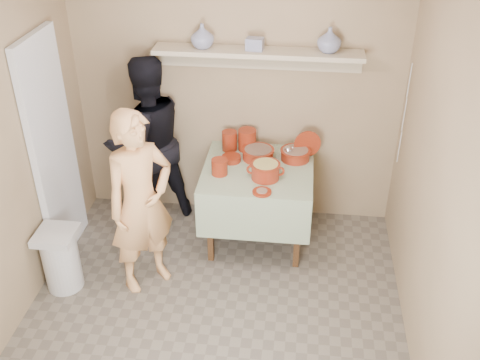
# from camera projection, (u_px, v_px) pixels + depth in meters

# --- Properties ---
(ground) EXTENTS (3.50, 3.50, 0.00)m
(ground) POSITION_uv_depth(u_px,v_px,m) (209.00, 335.00, 4.30)
(ground) COLOR #675D51
(ground) RESTS_ON ground
(tile_panel) EXTENTS (0.06, 0.70, 2.00)m
(tile_panel) POSITION_uv_depth(u_px,v_px,m) (54.00, 151.00, 4.73)
(tile_panel) COLOR silver
(tile_panel) RESTS_ON ground
(plate_stack_a) EXTENTS (0.14, 0.14, 0.19)m
(plate_stack_a) POSITION_uv_depth(u_px,v_px,m) (229.00, 141.00, 5.21)
(plate_stack_a) COLOR maroon
(plate_stack_a) RESTS_ON serving_table
(plate_stack_b) EXTENTS (0.17, 0.17, 0.20)m
(plate_stack_b) POSITION_uv_depth(u_px,v_px,m) (247.00, 140.00, 5.21)
(plate_stack_b) COLOR maroon
(plate_stack_b) RESTS_ON serving_table
(bowl_stack) EXTENTS (0.14, 0.14, 0.14)m
(bowl_stack) POSITION_uv_depth(u_px,v_px,m) (219.00, 167.00, 4.84)
(bowl_stack) COLOR maroon
(bowl_stack) RESTS_ON serving_table
(empty_bowl) EXTENTS (0.17, 0.17, 0.05)m
(empty_bowl) POSITION_uv_depth(u_px,v_px,m) (231.00, 159.00, 5.06)
(empty_bowl) COLOR maroon
(empty_bowl) RESTS_ON serving_table
(propped_lid) EXTENTS (0.25, 0.10, 0.25)m
(propped_lid) POSITION_uv_depth(u_px,v_px,m) (307.00, 144.00, 5.10)
(propped_lid) COLOR maroon
(propped_lid) RESTS_ON serving_table
(vase_right) EXTENTS (0.24, 0.24, 0.21)m
(vase_right) POSITION_uv_depth(u_px,v_px,m) (329.00, 40.00, 4.66)
(vase_right) COLOR navy
(vase_right) RESTS_ON wall_shelf
(vase_left) EXTENTS (0.28, 0.28, 0.21)m
(vase_left) POSITION_uv_depth(u_px,v_px,m) (202.00, 36.00, 4.75)
(vase_left) COLOR navy
(vase_left) RESTS_ON wall_shelf
(ceramic_box) EXTENTS (0.16, 0.12, 0.10)m
(ceramic_box) POSITION_uv_depth(u_px,v_px,m) (255.00, 44.00, 4.73)
(ceramic_box) COLOR navy
(ceramic_box) RESTS_ON wall_shelf
(person_cook) EXTENTS (0.68, 0.68, 1.58)m
(person_cook) POSITION_uv_depth(u_px,v_px,m) (141.00, 203.00, 4.43)
(person_cook) COLOR #E19F61
(person_cook) RESTS_ON ground
(person_helper) EXTENTS (1.02, 1.00, 1.66)m
(person_helper) POSITION_uv_depth(u_px,v_px,m) (147.00, 142.00, 5.23)
(person_helper) COLOR black
(person_helper) RESTS_ON ground
(room_shell) EXTENTS (3.04, 3.54, 2.62)m
(room_shell) POSITION_uv_depth(u_px,v_px,m) (202.00, 150.00, 3.46)
(room_shell) COLOR #9B815F
(room_shell) RESTS_ON ground
(serving_table) EXTENTS (0.97, 0.97, 0.76)m
(serving_table) POSITION_uv_depth(u_px,v_px,m) (258.00, 179.00, 5.03)
(serving_table) COLOR #4C2D16
(serving_table) RESTS_ON ground
(cazuela_meat_a) EXTENTS (0.30, 0.30, 0.10)m
(cazuela_meat_a) POSITION_uv_depth(u_px,v_px,m) (258.00, 153.00, 5.08)
(cazuela_meat_a) COLOR maroon
(cazuela_meat_a) RESTS_ON serving_table
(cazuela_meat_b) EXTENTS (0.28, 0.28, 0.10)m
(cazuela_meat_b) POSITION_uv_depth(u_px,v_px,m) (295.00, 154.00, 5.07)
(cazuela_meat_b) COLOR maroon
(cazuela_meat_b) RESTS_ON serving_table
(ladle) EXTENTS (0.08, 0.26, 0.19)m
(ladle) POSITION_uv_depth(u_px,v_px,m) (288.00, 150.00, 5.02)
(ladle) COLOR silver
(ladle) RESTS_ON cazuela_meat_b
(cazuela_rice) EXTENTS (0.33, 0.25, 0.14)m
(cazuela_rice) POSITION_uv_depth(u_px,v_px,m) (265.00, 170.00, 4.77)
(cazuela_rice) COLOR maroon
(cazuela_rice) RESTS_ON serving_table
(front_plate) EXTENTS (0.16, 0.16, 0.03)m
(front_plate) POSITION_uv_depth(u_px,v_px,m) (262.00, 192.00, 4.61)
(front_plate) COLOR maroon
(front_plate) RESTS_ON serving_table
(wall_shelf) EXTENTS (1.80, 0.25, 0.21)m
(wall_shelf) POSITION_uv_depth(u_px,v_px,m) (258.00, 54.00, 4.81)
(wall_shelf) COLOR tan
(wall_shelf) RESTS_ON room_shell
(trash_bin) EXTENTS (0.32, 0.32, 0.56)m
(trash_bin) POSITION_uv_depth(u_px,v_px,m) (61.00, 259.00, 4.64)
(trash_bin) COLOR silver
(trash_bin) RESTS_ON ground
(electrical_cord) EXTENTS (0.01, 0.05, 0.90)m
(electrical_cord) POSITION_uv_depth(u_px,v_px,m) (404.00, 115.00, 4.76)
(electrical_cord) COLOR silver
(electrical_cord) RESTS_ON wall_shelf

